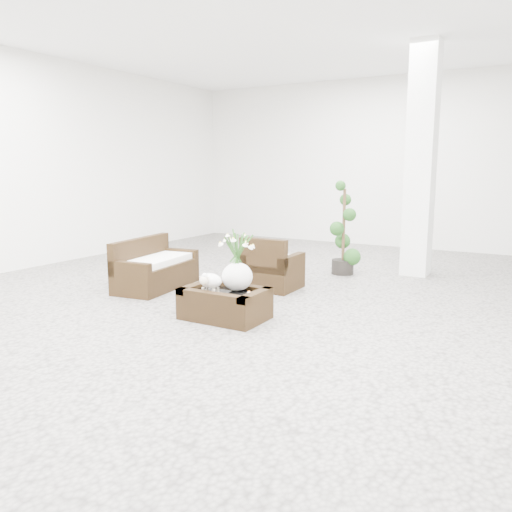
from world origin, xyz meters
The scene contains 9 objects.
ground centered at (0.00, 0.00, 0.00)m, with size 11.00×11.00×0.00m, color gray.
column centered at (1.20, 2.80, 1.75)m, with size 0.40×0.40×3.50m, color white.
coffee_table centered at (-0.05, -0.71, 0.16)m, with size 0.90×0.60×0.31m, color black.
sheep_figurine centered at (-0.17, -0.81, 0.42)m, with size 0.28×0.23×0.21m, color white.
planter_narcissus centered at (0.05, -0.61, 0.71)m, with size 0.44×0.44×0.80m, color white, non-canonical shape.
tealight centered at (0.25, -0.69, 0.33)m, with size 0.04×0.04×0.03m, color white.
armchair centered at (-0.28, 0.84, 0.36)m, with size 0.68×0.66×0.73m, color black.
loveseat centered at (-1.69, 0.05, 0.34)m, with size 1.29×0.62×0.69m, color black.
topiary centered at (0.20, 2.26, 0.71)m, with size 0.38×0.38×1.43m, color #193F14, non-canonical shape.
Camera 1 is at (3.03, -5.29, 1.66)m, focal length 36.13 mm.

